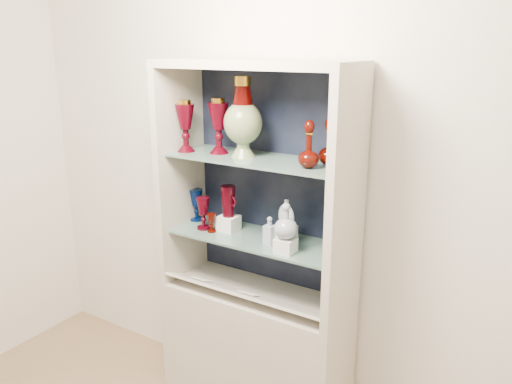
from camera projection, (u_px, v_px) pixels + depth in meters
The scene contains 29 objects.
wall_back at pixel (278, 164), 2.64m from camera, with size 3.50×0.02×2.80m, color silver.
cabinet_base at pixel (256, 353), 2.75m from camera, with size 1.00×0.40×0.75m, color #BAB19D.
cabinet_back_panel at pixel (275, 179), 2.64m from camera, with size 0.98×0.02×1.15m, color black.
cabinet_side_left at pixel (182, 175), 2.73m from camera, with size 0.04×0.40×1.15m, color #BAB19D.
cabinet_side_right at pixel (347, 202), 2.24m from camera, with size 0.04×0.40×1.15m, color #BAB19D.
cabinet_top_cap at pixel (256, 64), 2.32m from camera, with size 1.00×0.40×0.04m, color #BAB19D.
shelf_lower at pixel (258, 239), 2.58m from camera, with size 0.92×0.34×0.01m, color slate.
shelf_upper at pixel (258, 159), 2.46m from camera, with size 0.92×0.34×0.01m, color slate.
label_ledge at pixel (245, 295), 2.55m from camera, with size 0.92×0.18×0.01m, color #BAB19D.
label_card_0 at pixel (249, 293), 2.53m from camera, with size 0.10×0.07×0.00m, color white.
label_card_1 at pixel (201, 279), 2.68m from camera, with size 0.10×0.07×0.00m, color white.
pedestal_lamp_left at pixel (185, 126), 2.58m from camera, with size 0.10×0.10×0.27m, color #40030D, non-canonical shape.
pedestal_lamp_right at pixel (219, 126), 2.54m from camera, with size 0.11×0.11×0.28m, color #40030D, non-canonical shape.
enamel_urn at pixel (243, 117), 2.44m from camera, with size 0.19×0.19×0.39m, color #104417, non-canonical shape.
ruby_decanter_a at pixel (309, 141), 2.22m from camera, with size 0.10×0.10×0.24m, color #450801, non-canonical shape.
ruby_decanter_b at pixel (329, 140), 2.29m from camera, with size 0.10×0.10×0.23m, color #450801, non-canonical shape.
lidded_bowl at pixel (339, 159), 2.22m from camera, with size 0.08×0.08×0.09m, color #450801, non-canonical shape.
cobalt_goblet at pixel (196, 205), 2.81m from camera, with size 0.08×0.08×0.18m, color #001040, non-canonical shape.
ruby_goblet_tall at pixel (203, 213), 2.68m from camera, with size 0.07×0.07×0.18m, color #40030D, non-canonical shape.
ruby_goblet_small at pixel (212, 223), 2.64m from camera, with size 0.05×0.05×0.10m, color #450801, non-canonical shape.
riser_ruby_pitcher at pixel (229, 223), 2.67m from camera, with size 0.10×0.10×0.08m, color silver.
ruby_pitcher at pixel (228, 201), 2.64m from camera, with size 0.12×0.08×0.17m, color #40030D, non-canonical shape.
clear_square_bottle at pixel (270, 231), 2.47m from camera, with size 0.05×0.05×0.14m, color #909BA9, non-canonical shape.
riser_flat_flask at pixel (286, 235), 2.49m from camera, with size 0.09×0.09×0.09m, color silver.
flat_flask at pixel (286, 213), 2.46m from camera, with size 0.10×0.04×0.14m, color silver, non-canonical shape.
riser_clear_round_decanter at pixel (286, 245), 2.38m from camera, with size 0.09×0.09×0.07m, color silver.
clear_round_decanter at pixel (286, 222), 2.35m from camera, with size 0.11×0.11×0.17m, color #909BA9, non-canonical shape.
riser_cameo_medallion at pixel (339, 244), 2.36m from camera, with size 0.08×0.08×0.10m, color silver.
cameo_medallion at pixel (340, 221), 2.32m from camera, with size 0.11×0.04×0.13m, color black, non-canonical shape.
Camera 1 is at (1.26, -0.50, 2.00)m, focal length 35.00 mm.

